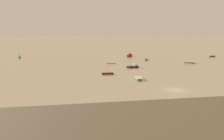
# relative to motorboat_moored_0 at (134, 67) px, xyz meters

# --- Properties ---
(ground_plane) EXTENTS (800.00, 800.00, 0.00)m
(ground_plane) POSITION_rel_motorboat_moored_0_xyz_m (-0.37, -33.32, -0.26)
(ground_plane) COLOR tan
(motorboat_moored_0) EXTENTS (4.80, 3.00, 1.73)m
(motorboat_moored_0) POSITION_rel_motorboat_moored_0_xyz_m (0.00, 0.00, 0.00)
(motorboat_moored_0) COLOR black
(motorboat_moored_0) RESTS_ON ground
(rowboat_moored_0) EXTENTS (3.63, 1.39, 0.56)m
(rowboat_moored_0) POSITION_rel_motorboat_moored_0_xyz_m (-10.97, -11.40, -0.11)
(rowboat_moored_0) COLOR red
(rowboat_moored_0) RESTS_ON ground
(rowboat_moored_1) EXTENTS (4.55, 4.03, 0.72)m
(rowboat_moored_1) POSITION_rel_motorboat_moored_0_xyz_m (23.26, 7.31, -0.07)
(rowboat_moored_1) COLOR gold
(rowboat_moored_1) RESTS_ON ground
(rowboat_moored_3) EXTENTS (3.62, 2.26, 0.54)m
(rowboat_moored_3) POSITION_rel_motorboat_moored_0_xyz_m (-5.85, 11.55, -0.11)
(rowboat_moored_3) COLOR white
(rowboat_moored_3) RESTS_ON ground
(rowboat_moored_4) EXTENTS (2.27, 4.70, 0.71)m
(rowboat_moored_4) POSITION_rel_motorboat_moored_0_xyz_m (-4.58, -20.37, -0.07)
(rowboat_moored_4) COLOR #23602D
(rowboat_moored_4) RESTS_ON ground
(rowboat_moored_5) EXTENTS (3.96, 2.30, 0.59)m
(rowboat_moored_5) POSITION_rel_motorboat_moored_0_xyz_m (44.13, 26.01, -0.10)
(rowboat_moored_5) COLOR #23602D
(rowboat_moored_5) RESTS_ON ground
(rowboat_moored_6) EXTENTS (1.87, 4.30, 0.66)m
(rowboat_moored_6) POSITION_rel_motorboat_moored_0_xyz_m (10.22, 19.51, -0.08)
(rowboat_moored_6) COLOR #197084
(rowboat_moored_6) RESTS_ON ground
(motorboat_moored_3) EXTENTS (3.89, 5.99, 1.94)m
(motorboat_moored_3) POSITION_rel_motorboat_moored_0_xyz_m (7.72, 35.08, 0.01)
(motorboat_moored_3) COLOR red
(motorboat_moored_3) RESTS_ON ground
(channel_buoy) EXTENTS (0.90, 0.90, 2.30)m
(channel_buoy) POSITION_rel_motorboat_moored_0_xyz_m (-41.36, 36.34, 0.20)
(channel_buoy) COLOR #198C2D
(channel_buoy) RESTS_ON ground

